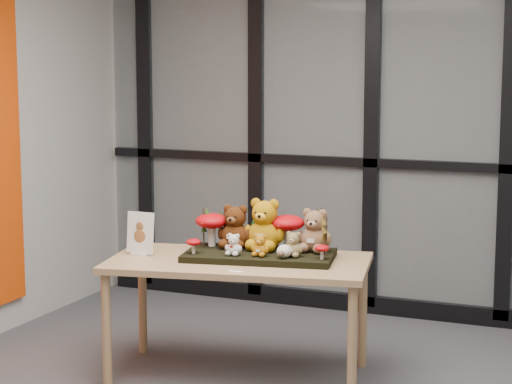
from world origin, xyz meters
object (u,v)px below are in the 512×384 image
at_px(diorama_tray, 259,255).
at_px(bear_beige_small, 293,243).
at_px(bear_brown_medium, 235,224).
at_px(plush_cream_hedgehog, 284,251).
at_px(mushroom_front_right, 322,251).
at_px(bear_pooh_yellow, 265,221).
at_px(bear_tan_back, 315,228).
at_px(bear_white_bow, 234,243).
at_px(mushroom_back_left, 212,228).
at_px(mushroom_front_left, 193,245).
at_px(mushroom_back_right, 288,230).
at_px(display_table, 239,272).
at_px(bear_small_yellow, 260,244).
at_px(sign_holder, 140,236).

height_order(diorama_tray, bear_beige_small, bear_beige_small).
height_order(bear_brown_medium, plush_cream_hedgehog, bear_brown_medium).
distance_m(bear_brown_medium, mushroom_front_right, 0.56).
relative_size(bear_pooh_yellow, bear_tan_back, 1.20).
bearing_deg(diorama_tray, bear_beige_small, -19.10).
distance_m(bear_white_bow, mushroom_back_left, 0.28).
bearing_deg(bear_white_bow, mushroom_front_left, -179.43).
bearing_deg(plush_cream_hedgehog, mushroom_back_right, 94.89).
distance_m(mushroom_back_left, mushroom_front_left, 0.23).
bearing_deg(bear_pooh_yellow, display_table, -130.53).
distance_m(bear_white_bow, mushroom_front_right, 0.48).
xyz_separation_m(bear_small_yellow, bear_beige_small, (0.17, 0.06, 0.01)).
relative_size(bear_brown_medium, mushroom_front_left, 2.97).
xyz_separation_m(bear_tan_back, bear_small_yellow, (-0.23, -0.23, -0.07)).
bearing_deg(display_table, bear_white_bow, -107.25).
relative_size(bear_small_yellow, mushroom_front_left, 1.45).
relative_size(diorama_tray, bear_beige_small, 5.42).
distance_m(bear_beige_small, mushroom_front_right, 0.17).
height_order(plush_cream_hedgehog, mushroom_back_left, mushroom_back_left).
height_order(bear_small_yellow, bear_beige_small, bear_beige_small).
height_order(diorama_tray, plush_cream_hedgehog, plush_cream_hedgehog).
xyz_separation_m(diorama_tray, mushroom_back_right, (0.11, 0.14, 0.12)).
relative_size(bear_small_yellow, bear_beige_small, 0.88).
height_order(bear_white_bow, mushroom_front_left, bear_white_bow).
height_order(bear_beige_small, mushroom_back_right, mushroom_back_right).
xyz_separation_m(bear_pooh_yellow, bear_brown_medium, (-0.17, -0.02, -0.02)).
bearing_deg(sign_holder, bear_beige_small, 11.12).
height_order(plush_cream_hedgehog, sign_holder, sign_holder).
relative_size(display_table, mushroom_back_left, 7.38).
bearing_deg(bear_beige_small, plush_cream_hedgehog, -132.54).
bearing_deg(bear_brown_medium, bear_beige_small, -25.07).
height_order(mushroom_back_right, sign_holder, mushroom_back_right).
bearing_deg(mushroom_front_left, bear_white_bow, 11.76).
relative_size(diorama_tray, mushroom_back_left, 3.94).
xyz_separation_m(diorama_tray, bear_white_bow, (-0.10, -0.12, 0.08)).
height_order(display_table, mushroom_front_right, mushroom_front_right).
xyz_separation_m(bear_tan_back, mushroom_front_right, (0.10, -0.18, -0.09)).
bearing_deg(display_table, plush_cream_hedgehog, -13.40).
distance_m(diorama_tray, bear_tan_back, 0.34).
bearing_deg(bear_pooh_yellow, mushroom_back_right, 12.62).
relative_size(display_table, bear_beige_small, 10.16).
height_order(bear_small_yellow, sign_holder, sign_holder).
height_order(bear_pooh_yellow, sign_holder, bear_pooh_yellow).
height_order(bear_white_bow, mushroom_back_right, mushroom_back_right).
relative_size(diorama_tray, bear_pooh_yellow, 2.58).
bearing_deg(bear_brown_medium, mushroom_front_right, -21.74).
distance_m(plush_cream_hedgehog, mushroom_front_left, 0.50).
bearing_deg(bear_pooh_yellow, bear_beige_small, -39.87).
relative_size(bear_brown_medium, bear_beige_small, 1.79).
xyz_separation_m(plush_cream_hedgehog, mushroom_front_right, (0.20, 0.05, 0.00)).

